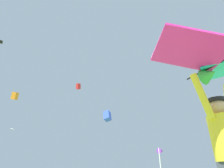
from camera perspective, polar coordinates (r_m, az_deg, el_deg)
The scene contains 7 objects.
held_stunt_kite at distance 3.12m, azimuth 28.05°, elevation 5.72°, with size 2.03×1.25×0.43m.
distant_kite_white_low_right at distance 35.47m, azimuth -27.88°, elevation -11.87°, with size 0.72×0.70×0.28m.
distant_kite_orange_high_left at distance 29.65m, azimuth -27.28°, elevation -3.21°, with size 0.96×1.19×1.27m.
distant_kite_red_low_left at distance 26.16m, azimuth -10.16°, elevation -0.73°, with size 0.64×0.63×0.87m.
distant_kite_blue_high_right at distance 24.70m, azimuth -1.42°, elevation -9.61°, with size 1.20×1.36×1.53m.
distant_kite_black_overhead_distant at distance 29.04m, azimuth -30.68°, elevation 10.95°, with size 0.79×0.77×0.29m.
marker_flag at distance 8.75m, azimuth 14.57°, elevation -19.68°, with size 0.30×0.24×1.71m.
Camera 1 is at (-3.01, -1.22, 0.68)m, focal length 30.28 mm.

